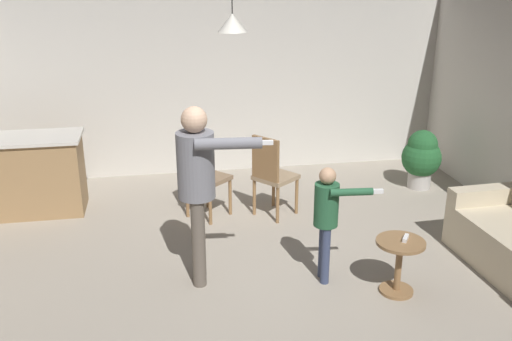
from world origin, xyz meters
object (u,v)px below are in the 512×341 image
spare_remote_on_table (406,238)px  dining_chair_by_counter (272,173)px  dining_chair_near_wall (203,171)px  person_adult (198,177)px  person_child (327,212)px  kitchen_counter (30,175)px  side_table_by_couch (399,260)px  potted_plant_corner (422,156)px

spare_remote_on_table → dining_chair_by_counter: bearing=114.3°
dining_chair_by_counter → dining_chair_near_wall: 0.81m
person_adult → person_child: (1.15, -0.20, -0.35)m
spare_remote_on_table → kitchen_counter: bearing=145.7°
spare_remote_on_table → dining_chair_near_wall: bearing=128.3°
person_adult → spare_remote_on_table: (1.79, -0.52, -0.51)m
dining_chair_near_wall → spare_remote_on_table: bearing=85.5°
person_adult → side_table_by_couch: bearing=78.1°
dining_chair_by_counter → spare_remote_on_table: 2.03m
kitchen_counter → spare_remote_on_table: 4.41m
person_child → potted_plant_corner: size_ratio=1.41×
kitchen_counter → spare_remote_on_table: bearing=-34.3°
kitchen_counter → dining_chair_near_wall: size_ratio=1.26×
kitchen_counter → potted_plant_corner: bearing=-0.9°
person_adult → kitchen_counter: bearing=-131.4°
side_table_by_couch → person_adult: 1.96m
side_table_by_couch → dining_chair_by_counter: size_ratio=0.52×
person_adult → person_child: 1.22m
kitchen_counter → side_table_by_couch: 4.38m
potted_plant_corner → spare_remote_on_table: size_ratio=6.15×
side_table_by_couch → dining_chair_by_counter: 2.03m
dining_chair_near_wall → person_child: bearing=76.8°
side_table_by_couch → potted_plant_corner: bearing=60.5°
side_table_by_couch → person_child: 0.77m
person_adult → dining_chair_by_counter: size_ratio=1.69×
kitchen_counter → dining_chair_near_wall: 2.07m
person_child → dining_chair_near_wall: bearing=-145.0°
dining_chair_near_wall → spare_remote_on_table: 2.61m
person_adult → dining_chair_near_wall: (0.17, 1.52, -0.50)m
spare_remote_on_table → person_adult: bearing=163.7°
dining_chair_near_wall → potted_plant_corner: 2.96m
dining_chair_by_counter → potted_plant_corner: (2.15, 0.56, -0.11)m
side_table_by_couch → dining_chair_near_wall: 2.60m
dining_chair_by_counter → dining_chair_near_wall: bearing=-142.6°
dining_chair_near_wall → kitchen_counter: bearing=-55.0°
kitchen_counter → person_adult: bearing=-46.6°
dining_chair_by_counter → potted_plant_corner: size_ratio=1.25×
person_child → dining_chair_near_wall: (-0.98, 1.72, -0.16)m
dining_chair_near_wall → potted_plant_corner: (2.93, 0.36, -0.11)m
kitchen_counter → person_child: bearing=-35.7°
potted_plant_corner → kitchen_counter: bearing=179.1°
potted_plant_corner → spare_remote_on_table: bearing=-118.7°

